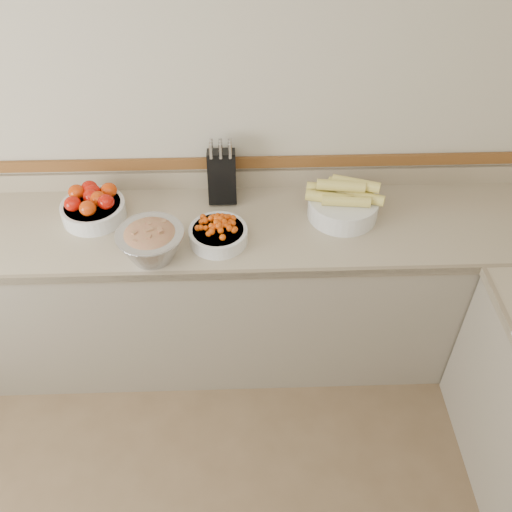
{
  "coord_description": "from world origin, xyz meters",
  "views": [
    {
      "loc": [
        0.29,
        -0.43,
        2.65
      ],
      "look_at": [
        0.35,
        1.35,
        1.0
      ],
      "focal_mm": 40.0,
      "sensor_mm": 36.0,
      "label": 1
    }
  ],
  "objects_px": {
    "corn_bowl": "(343,203)",
    "rhubarb_bowl": "(151,242)",
    "knife_block": "(222,175)",
    "tomato_bowl": "(93,206)",
    "cherry_tomato_bowl": "(218,233)"
  },
  "relations": [
    {
      "from": "corn_bowl",
      "to": "rhubarb_bowl",
      "type": "height_order",
      "value": "corn_bowl"
    },
    {
      "from": "corn_bowl",
      "to": "knife_block",
      "type": "bearing_deg",
      "value": 164.59
    },
    {
      "from": "knife_block",
      "to": "tomato_bowl",
      "type": "distance_m",
      "value": 0.64
    },
    {
      "from": "corn_bowl",
      "to": "rhubarb_bowl",
      "type": "distance_m",
      "value": 0.93
    },
    {
      "from": "tomato_bowl",
      "to": "cherry_tomato_bowl",
      "type": "xyz_separation_m",
      "value": [
        0.6,
        -0.2,
        -0.02
      ]
    },
    {
      "from": "tomato_bowl",
      "to": "rhubarb_bowl",
      "type": "distance_m",
      "value": 0.43
    },
    {
      "from": "tomato_bowl",
      "to": "corn_bowl",
      "type": "distance_m",
      "value": 1.2
    },
    {
      "from": "tomato_bowl",
      "to": "corn_bowl",
      "type": "height_order",
      "value": "corn_bowl"
    },
    {
      "from": "knife_block",
      "to": "rhubarb_bowl",
      "type": "xyz_separation_m",
      "value": [
        -0.31,
        -0.43,
        -0.05
      ]
    },
    {
      "from": "knife_block",
      "to": "tomato_bowl",
      "type": "height_order",
      "value": "knife_block"
    },
    {
      "from": "cherry_tomato_bowl",
      "to": "rhubarb_bowl",
      "type": "bearing_deg",
      "value": -161.79
    },
    {
      "from": "tomato_bowl",
      "to": "rhubarb_bowl",
      "type": "relative_size",
      "value": 1.02
    },
    {
      "from": "knife_block",
      "to": "corn_bowl",
      "type": "xyz_separation_m",
      "value": [
        0.58,
        -0.16,
        -0.06
      ]
    },
    {
      "from": "tomato_bowl",
      "to": "rhubarb_bowl",
      "type": "bearing_deg",
      "value": -43.43
    },
    {
      "from": "knife_block",
      "to": "corn_bowl",
      "type": "height_order",
      "value": "knife_block"
    }
  ]
}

